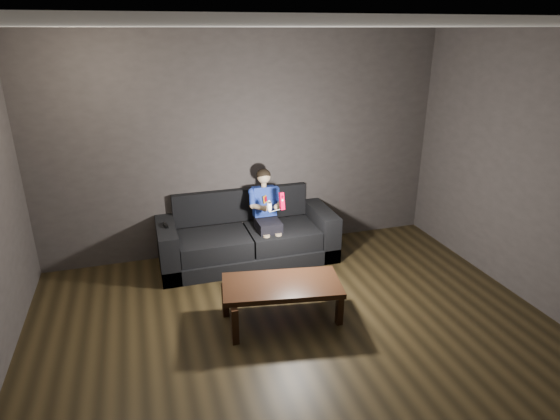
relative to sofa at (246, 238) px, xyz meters
name	(u,v)px	position (x,y,z in m)	size (l,w,h in m)	color
floor	(317,369)	(0.09, -2.19, -0.27)	(5.00, 5.00, 0.00)	black
back_wall	(245,146)	(0.09, 0.31, 1.08)	(5.00, 0.04, 2.70)	#36302F
ceiling	(329,26)	(0.09, -2.19, 2.43)	(5.00, 5.00, 0.02)	silver
sofa	(246,238)	(0.00, 0.00, 0.00)	(2.13, 0.92, 0.82)	black
child	(266,207)	(0.24, -0.06, 0.41)	(0.41, 0.50, 1.01)	black
wii_remote_red	(282,201)	(0.32, -0.45, 0.61)	(0.06, 0.08, 0.20)	red
nunchuk_white	(269,206)	(0.17, -0.45, 0.56)	(0.06, 0.09, 0.15)	white
wii_remote_black	(166,225)	(-0.96, -0.08, 0.33)	(0.06, 0.15, 0.03)	black
coffee_table	(282,288)	(0.02, -1.42, 0.09)	(1.21, 0.74, 0.41)	black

